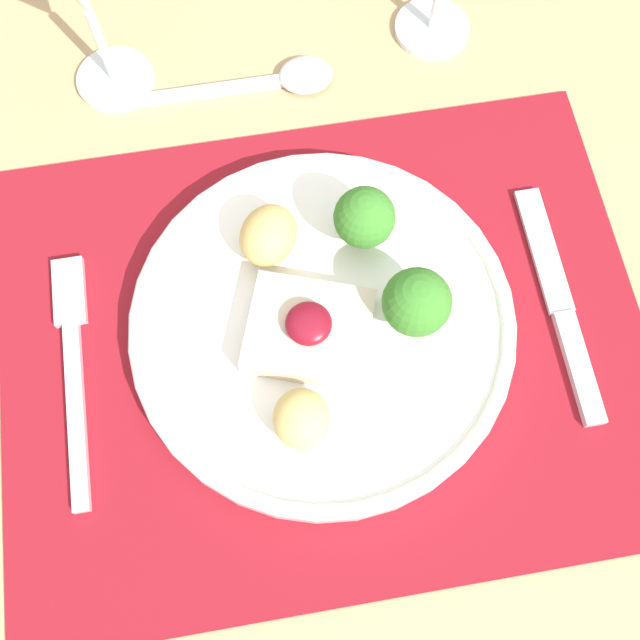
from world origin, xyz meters
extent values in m
plane|color=brown|center=(0.00, 0.00, 0.00)|extent=(8.00, 8.00, 0.00)
cube|color=tan|center=(0.00, 0.00, 0.72)|extent=(1.31, 0.95, 0.03)
cube|color=maroon|center=(0.00, 0.00, 0.73)|extent=(0.49, 0.38, 0.00)
cylinder|color=white|center=(0.00, 0.01, 0.74)|extent=(0.29, 0.29, 0.02)
torus|color=white|center=(0.00, 0.01, 0.75)|extent=(0.29, 0.29, 0.01)
cube|color=beige|center=(-0.01, 0.00, 0.76)|extent=(0.11, 0.10, 0.02)
ellipsoid|color=maroon|center=(-0.01, 0.00, 0.78)|extent=(0.03, 0.03, 0.01)
cylinder|color=#84B256|center=(0.04, 0.07, 0.76)|extent=(0.01, 0.01, 0.02)
sphere|color=#387A28|center=(0.04, 0.07, 0.79)|extent=(0.05, 0.05, 0.05)
cylinder|color=#84B256|center=(0.07, 0.00, 0.76)|extent=(0.01, 0.01, 0.02)
sphere|color=#387A28|center=(0.07, 0.00, 0.79)|extent=(0.05, 0.05, 0.05)
ellipsoid|color=#DBBC6B|center=(-0.03, -0.06, 0.77)|extent=(0.04, 0.05, 0.03)
ellipsoid|color=tan|center=(-0.03, 0.08, 0.77)|extent=(0.06, 0.06, 0.04)
cube|color=silver|center=(-0.19, -0.03, 0.74)|extent=(0.01, 0.14, 0.01)
cube|color=silver|center=(-0.19, 0.07, 0.74)|extent=(0.02, 0.05, 0.01)
cube|color=silver|center=(0.18, -0.05, 0.74)|extent=(0.02, 0.09, 0.01)
cube|color=silver|center=(0.18, 0.04, 0.74)|extent=(0.02, 0.11, 0.00)
cube|color=silver|center=(-0.06, 0.24, 0.74)|extent=(0.14, 0.01, 0.01)
ellipsoid|color=silver|center=(0.02, 0.24, 0.74)|extent=(0.05, 0.04, 0.01)
cylinder|color=white|center=(0.14, 0.27, 0.74)|extent=(0.07, 0.07, 0.01)
cylinder|color=white|center=(-0.14, 0.27, 0.74)|extent=(0.07, 0.07, 0.01)
cylinder|color=white|center=(-0.14, 0.27, 0.78)|extent=(0.01, 0.01, 0.08)
camera|label=1|loc=(-0.03, -0.18, 1.28)|focal=42.00mm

